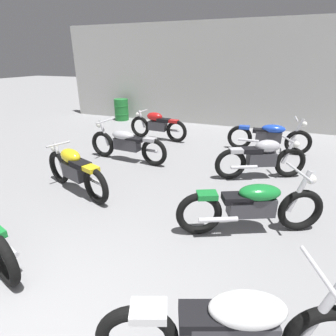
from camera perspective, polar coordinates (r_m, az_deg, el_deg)
back_wall at (r=10.37m, az=12.74°, el=18.60°), size 13.20×0.24×3.60m
motorcycle_left_row_1 at (r=5.33m, az=-19.19°, el=-0.35°), size 1.88×0.81×0.88m
motorcycle_left_row_2 at (r=6.69m, az=-8.81°, el=5.18°), size 2.17×0.68×0.97m
motorcycle_left_row_3 at (r=8.45m, az=-2.28°, el=9.12°), size 1.97×0.48×0.88m
motorcycle_right_row_0 at (r=2.50m, az=13.81°, el=-30.13°), size 2.06×0.99×0.97m
motorcycle_right_row_1 at (r=4.06m, az=17.45°, el=-7.54°), size 2.02×1.08×0.97m
motorcycle_right_row_2 at (r=5.96m, az=19.31°, el=2.05°), size 1.83×0.95×0.88m
motorcycle_right_row_3 at (r=7.76m, az=20.68°, el=6.40°), size 2.17×0.68×0.97m
oil_drum at (r=11.39m, az=-9.87°, el=12.13°), size 0.59×0.59×0.85m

